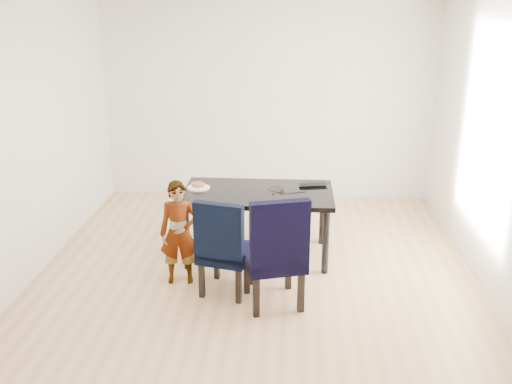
# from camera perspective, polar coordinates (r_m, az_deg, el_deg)

# --- Properties ---
(floor) EXTENTS (4.50, 5.00, 0.01)m
(floor) POSITION_cam_1_polar(r_m,az_deg,el_deg) (5.94, -0.13, -8.45)
(floor) COLOR tan
(floor) RESTS_ON ground
(wall_back) EXTENTS (4.50, 0.01, 2.70)m
(wall_back) POSITION_cam_1_polar(r_m,az_deg,el_deg) (7.88, 1.14, 9.01)
(wall_back) COLOR white
(wall_back) RESTS_ON ground
(wall_front) EXTENTS (4.50, 0.01, 2.70)m
(wall_front) POSITION_cam_1_polar(r_m,az_deg,el_deg) (3.10, -3.39, -7.83)
(wall_front) COLOR white
(wall_front) RESTS_ON ground
(wall_left) EXTENTS (0.01, 5.00, 2.70)m
(wall_left) POSITION_cam_1_polar(r_m,az_deg,el_deg) (6.03, -22.13, 4.34)
(wall_left) COLOR silver
(wall_left) RESTS_ON ground
(wall_right) EXTENTS (0.01, 5.00, 2.70)m
(wall_right) POSITION_cam_1_polar(r_m,az_deg,el_deg) (5.75, 22.95, 3.55)
(wall_right) COLOR silver
(wall_right) RESTS_ON ground
(dining_table) EXTENTS (1.60, 0.90, 0.75)m
(dining_table) POSITION_cam_1_polar(r_m,az_deg,el_deg) (6.23, 0.19, -3.21)
(dining_table) COLOR black
(dining_table) RESTS_ON floor
(chair_left) EXTENTS (0.57, 0.59, 0.98)m
(chair_left) POSITION_cam_1_polar(r_m,az_deg,el_deg) (5.47, -2.95, -5.28)
(chair_left) COLOR black
(chair_left) RESTS_ON floor
(chair_right) EXTENTS (0.65, 0.67, 1.09)m
(chair_right) POSITION_cam_1_polar(r_m,az_deg,el_deg) (5.24, 1.75, -5.73)
(chair_right) COLOR black
(chair_right) RESTS_ON floor
(child) EXTENTS (0.41, 0.30, 1.06)m
(child) POSITION_cam_1_polar(r_m,az_deg,el_deg) (5.67, -7.69, -4.08)
(child) COLOR orange
(child) RESTS_ON floor
(plate) EXTENTS (0.32, 0.32, 0.01)m
(plate) POSITION_cam_1_polar(r_m,az_deg,el_deg) (6.23, -5.77, 0.44)
(plate) COLOR white
(plate) RESTS_ON dining_table
(sandwich) EXTENTS (0.16, 0.09, 0.06)m
(sandwich) POSITION_cam_1_polar(r_m,az_deg,el_deg) (6.22, -5.83, 0.79)
(sandwich) COLOR #9B5A37
(sandwich) RESTS_ON plate
(laptop) EXTENTS (0.34, 0.25, 0.02)m
(laptop) POSITION_cam_1_polar(r_m,az_deg,el_deg) (6.33, 5.65, 0.83)
(laptop) COLOR black
(laptop) RESTS_ON dining_table
(cable_tangle) EXTENTS (0.16, 0.16, 0.01)m
(cable_tangle) POSITION_cam_1_polar(r_m,az_deg,el_deg) (6.04, 2.24, -0.11)
(cable_tangle) COLOR black
(cable_tangle) RESTS_ON dining_table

